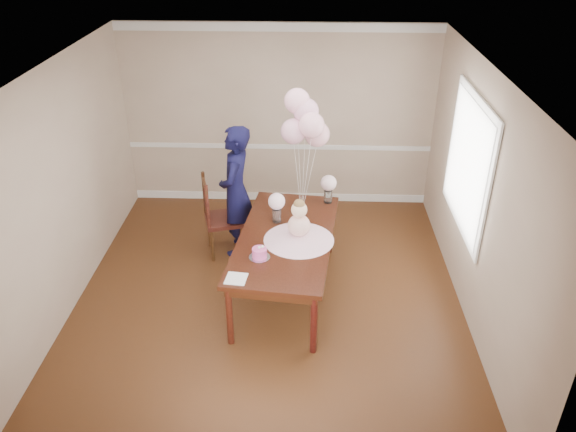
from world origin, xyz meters
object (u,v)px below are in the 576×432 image
Objects in this scene: birthday_cake at (259,253)px; woman at (236,191)px; dining_chair_seat at (224,219)px; dining_table_top at (286,238)px.

woman reaches higher than birthday_cake.
birthday_cake is 0.33× the size of dining_chair_seat.
dining_table_top is 0.52m from birthday_cake.
dining_table_top is at bearing 59.38° from birthday_cake.
birthday_cake reaches higher than dining_chair_seat.
dining_chair_seat is (-0.84, 0.88, -0.27)m from dining_table_top.
dining_table_top is 1.15m from woman.
woman reaches higher than dining_chair_seat.
woman is at bearing 0.35° from dining_chair_seat.
birthday_cake is 1.48m from dining_chair_seat.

